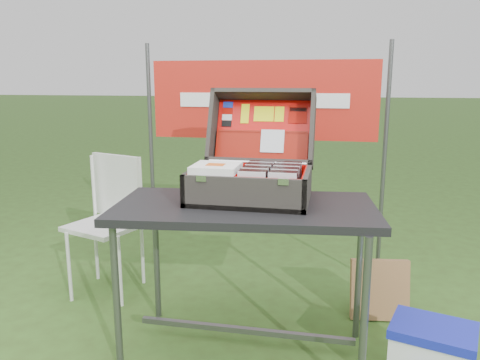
% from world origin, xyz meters
% --- Properties ---
extents(ground, '(80.00, 80.00, 0.00)m').
position_xyz_m(ground, '(0.00, 0.00, 0.00)').
color(ground, '#334B1C').
rests_on(ground, ground).
extents(table, '(1.37, 0.79, 0.82)m').
position_xyz_m(table, '(0.08, 0.04, 0.41)').
color(table, black).
rests_on(table, ground).
extents(table_top, '(1.37, 0.79, 0.04)m').
position_xyz_m(table_top, '(0.08, 0.04, 0.80)').
color(table_top, black).
rests_on(table_top, ground).
extents(table_leg_fl, '(0.04, 0.04, 0.78)m').
position_xyz_m(table_leg_fl, '(-0.52, -0.22, 0.39)').
color(table_leg_fl, '#59595B').
rests_on(table_leg_fl, ground).
extents(table_leg_fr, '(0.04, 0.04, 0.78)m').
position_xyz_m(table_leg_fr, '(0.67, -0.22, 0.39)').
color(table_leg_fr, '#59595B').
rests_on(table_leg_fr, ground).
extents(table_leg_bl, '(0.04, 0.04, 0.78)m').
position_xyz_m(table_leg_bl, '(-0.52, 0.31, 0.39)').
color(table_leg_bl, '#59595B').
rests_on(table_leg_bl, ground).
extents(table_leg_br, '(0.04, 0.04, 0.78)m').
position_xyz_m(table_leg_br, '(0.67, 0.31, 0.39)').
color(table_leg_br, '#59595B').
rests_on(table_leg_br, ground).
extents(table_brace, '(1.16, 0.03, 0.03)m').
position_xyz_m(table_brace, '(0.08, 0.04, 0.12)').
color(table_brace, '#59595B').
rests_on(table_brace, ground).
extents(suitcase, '(0.62, 0.60, 0.54)m').
position_xyz_m(suitcase, '(0.09, 0.19, 1.09)').
color(suitcase, '#443F39').
rests_on(suitcase, table).
extents(suitcase_base_bottom, '(0.62, 0.44, 0.02)m').
position_xyz_m(suitcase_base_bottom, '(0.09, 0.13, 0.83)').
color(suitcase_base_bottom, '#443F39').
rests_on(suitcase_base_bottom, table_top).
extents(suitcase_base_wall_front, '(0.62, 0.02, 0.16)m').
position_xyz_m(suitcase_base_wall_front, '(0.09, -0.08, 0.90)').
color(suitcase_base_wall_front, '#443F39').
rests_on(suitcase_base_wall_front, table_top).
extents(suitcase_base_wall_back, '(0.62, 0.02, 0.16)m').
position_xyz_m(suitcase_base_wall_back, '(0.09, 0.34, 0.90)').
color(suitcase_base_wall_back, '#443F39').
rests_on(suitcase_base_wall_back, table_top).
extents(suitcase_base_wall_left, '(0.02, 0.44, 0.16)m').
position_xyz_m(suitcase_base_wall_left, '(-0.21, 0.13, 0.90)').
color(suitcase_base_wall_left, '#443F39').
rests_on(suitcase_base_wall_left, table_top).
extents(suitcase_base_wall_right, '(0.02, 0.44, 0.16)m').
position_xyz_m(suitcase_base_wall_right, '(0.38, 0.13, 0.90)').
color(suitcase_base_wall_right, '#443F39').
rests_on(suitcase_base_wall_right, table_top).
extents(suitcase_liner_floor, '(0.57, 0.39, 0.01)m').
position_xyz_m(suitcase_liner_floor, '(0.09, 0.13, 0.85)').
color(suitcase_liner_floor, '#E30702').
rests_on(suitcase_liner_floor, suitcase_base_bottom).
extents(suitcase_latch_left, '(0.05, 0.01, 0.03)m').
position_xyz_m(suitcase_latch_left, '(-0.11, -0.09, 0.98)').
color(suitcase_latch_left, silver).
rests_on(suitcase_latch_left, suitcase_base_wall_front).
extents(suitcase_latch_right, '(0.05, 0.01, 0.03)m').
position_xyz_m(suitcase_latch_right, '(0.28, -0.09, 0.98)').
color(suitcase_latch_right, silver).
rests_on(suitcase_latch_right, suitcase_base_wall_front).
extents(suitcase_hinge, '(0.55, 0.02, 0.02)m').
position_xyz_m(suitcase_hinge, '(0.09, 0.35, 0.99)').
color(suitcase_hinge, silver).
rests_on(suitcase_hinge, suitcase_base_wall_back).
extents(suitcase_lid_back, '(0.62, 0.19, 0.42)m').
position_xyz_m(suitcase_lid_back, '(0.09, 0.57, 1.13)').
color(suitcase_lid_back, '#443F39').
rests_on(suitcase_lid_back, suitcase_base_wall_back).
extents(suitcase_lid_rim_far, '(0.62, 0.16, 0.08)m').
position_xyz_m(suitcase_lid_rim_far, '(0.09, 0.59, 1.35)').
color(suitcase_lid_rim_far, '#443F39').
rests_on(suitcase_lid_rim_far, suitcase_lid_back).
extents(suitcase_lid_rim_near, '(0.62, 0.16, 0.08)m').
position_xyz_m(suitcase_lid_rim_near, '(0.09, 0.43, 0.97)').
color(suitcase_lid_rim_near, '#443F39').
rests_on(suitcase_lid_rim_near, suitcase_lid_back).
extents(suitcase_lid_rim_left, '(0.02, 0.32, 0.47)m').
position_xyz_m(suitcase_lid_rim_left, '(-0.21, 0.51, 1.16)').
color(suitcase_lid_rim_left, '#443F39').
rests_on(suitcase_lid_rim_left, suitcase_lid_back).
extents(suitcase_lid_rim_right, '(0.02, 0.32, 0.47)m').
position_xyz_m(suitcase_lid_rim_right, '(0.38, 0.51, 1.16)').
color(suitcase_lid_rim_right, '#443F39').
rests_on(suitcase_lid_rim_right, suitcase_lid_back).
extents(suitcase_lid_liner, '(0.56, 0.15, 0.36)m').
position_xyz_m(suitcase_lid_liner, '(0.09, 0.56, 1.14)').
color(suitcase_lid_liner, '#E30702').
rests_on(suitcase_lid_liner, suitcase_lid_back).
extents(suitcase_liner_wall_front, '(0.57, 0.01, 0.14)m').
position_xyz_m(suitcase_liner_wall_front, '(0.09, -0.06, 0.92)').
color(suitcase_liner_wall_front, '#E30702').
rests_on(suitcase_liner_wall_front, suitcase_base_bottom).
extents(suitcase_liner_wall_back, '(0.57, 0.01, 0.14)m').
position_xyz_m(suitcase_liner_wall_back, '(0.09, 0.32, 0.92)').
color(suitcase_liner_wall_back, '#E30702').
rests_on(suitcase_liner_wall_back, suitcase_base_bottom).
extents(suitcase_liner_wall_left, '(0.01, 0.39, 0.14)m').
position_xyz_m(suitcase_liner_wall_left, '(-0.19, 0.13, 0.92)').
color(suitcase_liner_wall_left, '#E30702').
rests_on(suitcase_liner_wall_left, suitcase_base_bottom).
extents(suitcase_liner_wall_right, '(0.01, 0.39, 0.14)m').
position_xyz_m(suitcase_liner_wall_right, '(0.37, 0.13, 0.92)').
color(suitcase_liner_wall_right, '#E30702').
rests_on(suitcase_liner_wall_right, suitcase_base_bottom).
extents(suitcase_lid_pocket, '(0.55, 0.09, 0.18)m').
position_xyz_m(suitcase_lid_pocket, '(0.09, 0.51, 1.05)').
color(suitcase_lid_pocket, maroon).
rests_on(suitcase_lid_pocket, suitcase_lid_liner).
extents(suitcase_pocket_edge, '(0.54, 0.03, 0.03)m').
position_xyz_m(suitcase_pocket_edge, '(0.09, 0.53, 1.13)').
color(suitcase_pocket_edge, maroon).
rests_on(suitcase_pocket_edge, suitcase_lid_pocket).
extents(suitcase_pocket_cd, '(0.14, 0.06, 0.13)m').
position_xyz_m(suitcase_pocket_cd, '(0.15, 0.50, 1.09)').
color(suitcase_pocket_cd, silver).
rests_on(suitcase_pocket_cd, suitcase_lid_pocket).
extents(lid_sticker_cc_a, '(0.06, 0.02, 0.04)m').
position_xyz_m(lid_sticker_cc_a, '(-0.14, 0.61, 1.29)').
color(lid_sticker_cc_a, '#1933B2').
rests_on(lid_sticker_cc_a, suitcase_lid_liner).
extents(lid_sticker_cc_b, '(0.06, 0.02, 0.04)m').
position_xyz_m(lid_sticker_cc_b, '(-0.14, 0.60, 1.25)').
color(lid_sticker_cc_b, '#A50A01').
rests_on(lid_sticker_cc_b, suitcase_lid_liner).
extents(lid_sticker_cc_c, '(0.06, 0.02, 0.04)m').
position_xyz_m(lid_sticker_cc_c, '(-0.14, 0.59, 1.22)').
color(lid_sticker_cc_c, white).
rests_on(lid_sticker_cc_c, suitcase_lid_liner).
extents(lid_sticker_cc_d, '(0.06, 0.02, 0.04)m').
position_xyz_m(lid_sticker_cc_d, '(-0.14, 0.57, 1.18)').
color(lid_sticker_cc_d, black).
rests_on(lid_sticker_cc_d, suitcase_lid_liner).
extents(lid_card_neon_tall, '(0.05, 0.05, 0.11)m').
position_xyz_m(lid_card_neon_tall, '(-0.03, 0.59, 1.24)').
color(lid_card_neon_tall, '#F3F613').
rests_on(lid_card_neon_tall, suitcase_lid_liner).
extents(lid_card_neon_main, '(0.12, 0.04, 0.09)m').
position_xyz_m(lid_card_neon_main, '(0.09, 0.59, 1.24)').
color(lid_card_neon_main, '#F3F613').
rests_on(lid_card_neon_main, suitcase_lid_liner).
extents(lid_card_neon_small, '(0.05, 0.04, 0.09)m').
position_xyz_m(lid_card_neon_small, '(0.18, 0.59, 1.24)').
color(lid_card_neon_small, '#F3F613').
rests_on(lid_card_neon_small, suitcase_lid_liner).
extents(lid_sticker_band, '(0.11, 0.04, 0.10)m').
position_xyz_m(lid_sticker_band, '(0.29, 0.59, 1.24)').
color(lid_sticker_band, '#A50A01').
rests_on(lid_sticker_band, suitcase_lid_liner).
extents(lid_sticker_band_bar, '(0.10, 0.01, 0.02)m').
position_xyz_m(lid_sticker_band_bar, '(0.29, 0.61, 1.27)').
color(lid_sticker_band_bar, black).
rests_on(lid_sticker_band_bar, suitcase_lid_liner).
extents(cd_left_0, '(0.14, 0.01, 0.16)m').
position_xyz_m(cd_left_0, '(0.12, -0.04, 0.93)').
color(cd_left_0, silver).
rests_on(cd_left_0, suitcase_liner_floor).
extents(cd_left_1, '(0.14, 0.01, 0.16)m').
position_xyz_m(cd_left_1, '(0.12, -0.01, 0.93)').
color(cd_left_1, black).
rests_on(cd_left_1, suitcase_liner_floor).
extents(cd_left_2, '(0.14, 0.01, 0.16)m').
position_xyz_m(cd_left_2, '(0.12, 0.01, 0.93)').
color(cd_left_2, black).
rests_on(cd_left_2, suitcase_liner_floor).
extents(cd_left_3, '(0.14, 0.01, 0.16)m').
position_xyz_m(cd_left_3, '(0.12, 0.03, 0.93)').
color(cd_left_3, black).
rests_on(cd_left_3, suitcase_liner_floor).
extents(cd_left_4, '(0.14, 0.01, 0.16)m').
position_xyz_m(cd_left_4, '(0.12, 0.06, 0.93)').
color(cd_left_4, silver).
rests_on(cd_left_4, suitcase_liner_floor).
extents(cd_left_5, '(0.14, 0.01, 0.16)m').
position_xyz_m(cd_left_5, '(0.12, 0.08, 0.93)').
color(cd_left_5, black).
rests_on(cd_left_5, suitcase_liner_floor).
extents(cd_left_6, '(0.14, 0.01, 0.16)m').
position_xyz_m(cd_left_6, '(0.12, 0.11, 0.93)').
color(cd_left_6, black).
rests_on(cd_left_6, suitcase_liner_floor).
extents(cd_left_7, '(0.14, 0.01, 0.16)m').
position_xyz_m(cd_left_7, '(0.12, 0.13, 0.93)').
color(cd_left_7, black).
rests_on(cd_left_7, suitcase_liner_floor).
extents(cd_left_8, '(0.14, 0.01, 0.16)m').
position_xyz_m(cd_left_8, '(0.12, 0.15, 0.93)').
color(cd_left_8, silver).
rests_on(cd_left_8, suitcase_liner_floor).
extents(cd_left_9, '(0.14, 0.01, 0.16)m').
position_xyz_m(cd_left_9, '(0.12, 0.18, 0.93)').
color(cd_left_9, black).
rests_on(cd_left_9, suitcase_liner_floor).
extents(cd_left_10, '(0.14, 0.01, 0.16)m').
position_xyz_m(cd_left_10, '(0.12, 0.20, 0.93)').
color(cd_left_10, black).
rests_on(cd_left_10, suitcase_liner_floor).
extents(cd_left_11, '(0.14, 0.01, 0.16)m').
position_xyz_m(cd_left_11, '(0.12, 0.23, 0.93)').
color(cd_left_11, black).
rests_on(cd_left_11, suitcase_liner_floor).
extents(cd_left_12, '(0.14, 0.01, 0.16)m').
position_xyz_m(cd_left_12, '(0.12, 0.25, 0.93)').
color(cd_left_12, silver).
rests_on(cd_left_12, suitcase_liner_floor).
extents(cd_left_13, '(0.14, 0.01, 0.16)m').
position_xyz_m(cd_left_13, '(0.12, 0.28, 0.93)').
color(cd_left_13, black).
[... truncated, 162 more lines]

